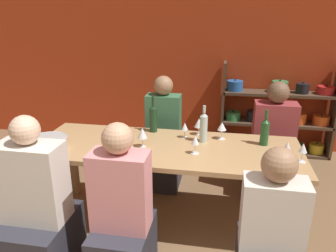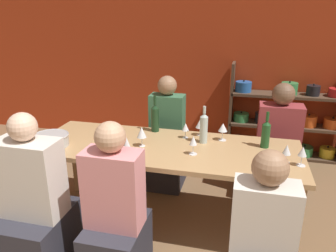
{
  "view_description": "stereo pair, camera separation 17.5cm",
  "coord_description": "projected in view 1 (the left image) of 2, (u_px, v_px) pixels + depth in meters",
  "views": [
    {
      "loc": [
        0.4,
        -0.79,
        1.89
      ],
      "look_at": [
        -0.08,
        1.88,
        0.92
      ],
      "focal_mm": 35.0,
      "sensor_mm": 36.0,
      "label": 1
    },
    {
      "loc": [
        0.57,
        -0.76,
        1.89
      ],
      "look_at": [
        -0.08,
        1.88,
        0.92
      ],
      "focal_mm": 35.0,
      "sensor_mm": 36.0,
      "label": 2
    }
  ],
  "objects": [
    {
      "name": "person_near_a",
      "position": [
        38.0,
        219.0,
        2.4
      ],
      "size": [
        0.45,
        0.56,
        1.24
      ],
      "color": "#2D2D38",
      "rests_on": "ground_plane"
    },
    {
      "name": "wine_bottle_amber",
      "position": [
        153.0,
        118.0,
        3.14
      ],
      "size": [
        0.08,
        0.08,
        0.35
      ],
      "color": "#19381E",
      "rests_on": "dining_table"
    },
    {
      "name": "wine_glass_white_a",
      "position": [
        142.0,
        133.0,
        2.78
      ],
      "size": [
        0.08,
        0.08,
        0.18
      ],
      "color": "white",
      "rests_on": "dining_table"
    },
    {
      "name": "wine_bottle_green",
      "position": [
        265.0,
        131.0,
        2.83
      ],
      "size": [
        0.07,
        0.07,
        0.32
      ],
      "color": "#1E4C23",
      "rests_on": "dining_table"
    },
    {
      "name": "wine_glass_empty_d",
      "position": [
        199.0,
        123.0,
        3.07
      ],
      "size": [
        0.08,
        0.08,
        0.16
      ],
      "color": "white",
      "rests_on": "dining_table"
    },
    {
      "name": "shelf_unit",
      "position": [
        277.0,
        118.0,
        4.45
      ],
      "size": [
        1.48,
        0.3,
        1.24
      ],
      "color": "#4C3828",
      "rests_on": "ground_plane"
    },
    {
      "name": "person_near_b",
      "position": [
        122.0,
        227.0,
        2.3
      ],
      "size": [
        0.39,
        0.49,
        1.23
      ],
      "color": "#2D2D38",
      "rests_on": "ground_plane"
    },
    {
      "name": "person_far_b",
      "position": [
        271.0,
        153.0,
        3.49
      ],
      "size": [
        0.43,
        0.54,
        1.22
      ],
      "rotation": [
        0.0,
        0.0,
        3.14
      ],
      "color": "#2D2D38",
      "rests_on": "ground_plane"
    },
    {
      "name": "wine_glass_red_b",
      "position": [
        287.0,
        147.0,
        2.55
      ],
      "size": [
        0.07,
        0.07,
        0.15
      ],
      "color": "white",
      "rests_on": "dining_table"
    },
    {
      "name": "wine_glass_empty_c",
      "position": [
        195.0,
        141.0,
        2.65
      ],
      "size": [
        0.07,
        0.07,
        0.16
      ],
      "color": "white",
      "rests_on": "dining_table"
    },
    {
      "name": "wine_bottle_dark",
      "position": [
        204.0,
        127.0,
        2.89
      ],
      "size": [
        0.07,
        0.07,
        0.34
      ],
      "color": "#B2C6C1",
      "rests_on": "dining_table"
    },
    {
      "name": "mixing_bowl",
      "position": [
        49.0,
        143.0,
        2.77
      ],
      "size": [
        0.31,
        0.31,
        0.1
      ],
      "color": "#B7BABC",
      "rests_on": "dining_table"
    },
    {
      "name": "wine_glass_red_a",
      "position": [
        129.0,
        144.0,
        2.59
      ],
      "size": [
        0.06,
        0.06,
        0.16
      ],
      "color": "white",
      "rests_on": "dining_table"
    },
    {
      "name": "person_far_a",
      "position": [
        164.0,
        146.0,
        3.61
      ],
      "size": [
        0.36,
        0.45,
        1.25
      ],
      "rotation": [
        0.0,
        0.0,
        3.14
      ],
      "color": "#2D2D38",
      "rests_on": "ground_plane"
    },
    {
      "name": "dining_table",
      "position": [
        166.0,
        156.0,
        2.87
      ],
      "size": [
        2.31,
        0.85,
        0.77
      ],
      "color": "tan",
      "rests_on": "ground_plane"
    },
    {
      "name": "wine_glass_white_b",
      "position": [
        185.0,
        127.0,
        3.0
      ],
      "size": [
        0.06,
        0.06,
        0.14
      ],
      "color": "white",
      "rests_on": "dining_table"
    },
    {
      "name": "person_near_c",
      "position": [
        269.0,
        250.0,
        2.12
      ],
      "size": [
        0.39,
        0.49,
        1.14
      ],
      "color": "#2D2D38",
      "rests_on": "ground_plane"
    },
    {
      "name": "wall_back_red",
      "position": [
        199.0,
        51.0,
        4.53
      ],
      "size": [
        8.8,
        0.06,
        2.7
      ],
      "color": "#B23819",
      "rests_on": "ground_plane"
    },
    {
      "name": "wine_glass_empty_a",
      "position": [
        222.0,
        127.0,
        2.96
      ],
      "size": [
        0.08,
        0.08,
        0.16
      ],
      "color": "white",
      "rests_on": "dining_table"
    },
    {
      "name": "wine_glass_empty_b",
      "position": [
        303.0,
        149.0,
        2.51
      ],
      "size": [
        0.07,
        0.07,
        0.16
      ],
      "color": "white",
      "rests_on": "dining_table"
    }
  ]
}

